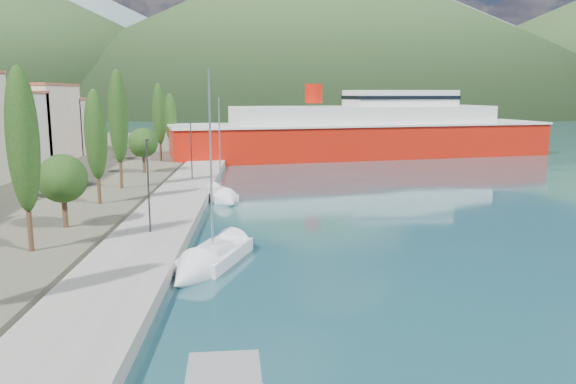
{
  "coord_description": "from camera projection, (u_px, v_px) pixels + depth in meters",
  "views": [
    {
      "loc": [
        -1.78,
        -21.4,
        9.79
      ],
      "look_at": [
        0.0,
        14.0,
        3.5
      ],
      "focal_mm": 35.0,
      "sensor_mm": 36.0,
      "label": 1
    }
  ],
  "objects": [
    {
      "name": "sailboat_near",
      "position": [
        201.0,
        266.0,
        30.98
      ],
      "size": [
        5.02,
        8.76,
        12.07
      ],
      "color": "silver",
      "rests_on": "ground"
    },
    {
      "name": "sailboat_mid",
      "position": [
        225.0,
        199.0,
        50.96
      ],
      "size": [
        4.33,
        7.32,
        10.25
      ],
      "color": "silver",
      "rests_on": "ground"
    },
    {
      "name": "quay",
      "position": [
        176.0,
        204.0,
        47.9
      ],
      "size": [
        5.0,
        88.0,
        0.8
      ],
      "primitive_type": "cube",
      "color": "gray",
      "rests_on": "ground"
    },
    {
      "name": "hills_near",
      "position": [
        404.0,
        34.0,
        385.4
      ],
      "size": [
        1010.0,
        520.0,
        115.0
      ],
      "color": "#314D26",
      "rests_on": "ground"
    },
    {
      "name": "ferry",
      "position": [
        365.0,
        134.0,
        86.75
      ],
      "size": [
        60.08,
        24.57,
        11.67
      ],
      "color": "red",
      "rests_on": "ground"
    },
    {
      "name": "hills_far",
      "position": [
        385.0,
        31.0,
        624.62
      ],
      "size": [
        1480.0,
        900.0,
        180.0
      ],
      "color": "slate",
      "rests_on": "ground"
    },
    {
      "name": "lamp_posts",
      "position": [
        148.0,
        183.0,
        36.0
      ],
      "size": [
        0.15,
        47.6,
        6.06
      ],
      "color": "#2D2D33",
      "rests_on": "quay"
    },
    {
      "name": "tree_row",
      "position": [
        114.0,
        135.0,
        51.26
      ],
      "size": [
        3.38,
        64.67,
        11.26
      ],
      "color": "#47301E",
      "rests_on": "land_strip"
    },
    {
      "name": "ground",
      "position": [
        267.0,
        132.0,
        140.85
      ],
      "size": [
        1400.0,
        1400.0,
        0.0
      ],
      "primitive_type": "plane",
      "color": "#1C4951"
    }
  ]
}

